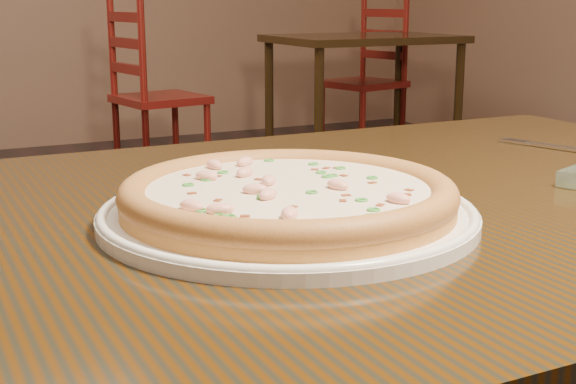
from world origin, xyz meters
name	(u,v)px	position (x,y,z in m)	size (l,w,h in m)	color
hero_table	(364,283)	(0.31, -0.17, 0.65)	(1.20, 0.80, 0.75)	black
plate	(288,213)	(0.19, -0.22, 0.76)	(0.36, 0.36, 0.02)	white
pizza	(288,195)	(0.19, -0.22, 0.78)	(0.32, 0.32, 0.03)	#BB893F
fork	(559,147)	(0.70, -0.05, 0.75)	(0.07, 0.17, 0.00)	silver
bg_table_right	(364,52)	(2.29, 3.02, 0.65)	(1.00, 0.70, 0.75)	black
chair_c	(151,98)	(1.10, 3.22, 0.44)	(0.48, 0.48, 0.95)	#630E11
chair_d	(369,82)	(2.59, 3.42, 0.44)	(0.51, 0.51, 0.95)	#630E11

